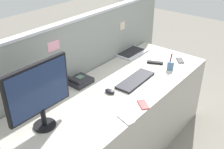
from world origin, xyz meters
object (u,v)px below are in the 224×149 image
Objects in this scene: pen_cup at (170,65)px; tv_remote at (155,63)px; keyboard_main at (135,80)px; computer_mouse_right_hand at (110,91)px; desk_phone at (79,81)px; laptop at (128,48)px; cell_phone_white_slab at (126,119)px; desktop_monitor at (39,92)px; cell_phone_red_case at (143,104)px; cell_phone_black_slab at (180,60)px.

pen_cup is 1.06× the size of tv_remote.
tv_remote is (0.44, 0.05, -0.00)m from keyboard_main.
keyboard_main is 2.52× the size of pen_cup.
tv_remote is (0.02, 0.19, -0.04)m from pen_cup.
computer_mouse_right_hand is 0.75m from tv_remote.
computer_mouse_right_hand is at bearing -80.37° from desk_phone.
laptop reaches higher than desk_phone.
computer_mouse_right_hand is at bearing 154.38° from tv_remote.
cell_phone_white_slab is at bearing -122.90° from computer_mouse_right_hand.
laptop is 0.86m from desk_phone.
pen_cup is (1.38, -0.29, -0.25)m from desktop_monitor.
computer_mouse_right_hand is 0.70× the size of cell_phone_white_slab.
tv_remote is (0.75, -0.01, -0.01)m from computer_mouse_right_hand.
computer_mouse_right_hand is (0.05, -0.32, -0.01)m from desk_phone.
laptop is 0.39m from tv_remote.
cell_phone_white_slab is (-0.24, -0.00, 0.00)m from cell_phone_red_case.
tv_remote is at bearing 61.60° from cell_phone_red_case.
laptop is 0.89m from computer_mouse_right_hand.
keyboard_main is at bearing -8.92° from desktop_monitor.
computer_mouse_right_hand reaches higher than cell_phone_white_slab.
desk_phone is 1.13× the size of pen_cup.
cell_phone_red_case is (-0.77, -0.71, -0.05)m from laptop.
keyboard_main reaches higher than cell_phone_white_slab.
pen_cup is at bearing -126.76° from cell_phone_black_slab.
computer_mouse_right_hand is at bearing 72.42° from cell_phone_white_slab.
cell_phone_black_slab is at bearing -12.98° from keyboard_main.
keyboard_main is at bearing 81.55° from cell_phone_red_case.
keyboard_main is 3.35× the size of cell_phone_black_slab.
tv_remote is at bearing -22.06° from desk_phone.
desk_phone is 0.53m from keyboard_main.
desktop_monitor is 0.69m from desk_phone.
pen_cup is (0.74, -0.19, 0.03)m from computer_mouse_right_hand.
laptop is 1.78× the size of desk_phone.
desktop_monitor is 1.68m from cell_phone_black_slab.
laptop reaches higher than computer_mouse_right_hand.
pen_cup is (-0.07, -0.58, -0.01)m from laptop.
desk_phone reaches higher than computer_mouse_right_hand.
keyboard_main is 0.45m from pen_cup.
laptop reaches higher than pen_cup.
pen_cup reaches higher than cell_phone_red_case.
desktop_monitor is 1.50m from laptop.
computer_mouse_right_hand is at bearing -8.11° from desktop_monitor.
computer_mouse_right_hand is (0.65, -0.09, -0.28)m from desktop_monitor.
cell_phone_red_case is at bearing -138.15° from keyboard_main.
laptop is at bearing 83.46° from pen_cup.
desktop_monitor is 3.74× the size of cell_phone_black_slab.
desktop_monitor is at bearing 150.79° from tv_remote.
desktop_monitor is 1.01m from keyboard_main.
keyboard_main is at bearing 161.59° from tv_remote.
cell_phone_black_slab is at bearing 2.27° from pen_cup.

